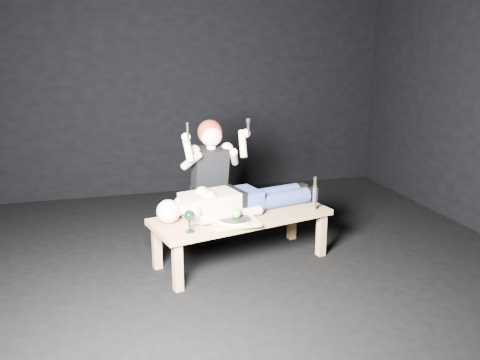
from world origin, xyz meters
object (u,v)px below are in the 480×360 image
Objects in this scene: goblet at (189,221)px; lying_man at (241,197)px; serving_tray at (234,222)px; kneeling_woman at (208,181)px; table at (241,238)px; carving_knife at (315,193)px.

lying_man is at bearing 36.99° from goblet.
lying_man reaches higher than serving_tray.
goblet is (-0.31, -0.79, -0.10)m from kneeling_woman.
kneeling_woman is 0.85m from goblet.
kneeling_woman is at bearing 106.93° from lying_man.
lying_man reaches higher than table.
kneeling_woman is (-0.20, 0.48, 0.41)m from table.
kneeling_woman is at bearing 134.71° from carving_knife.
serving_tray is (-0.12, -0.21, 0.24)m from table.
serving_tray is at bearing -128.62° from lying_man.
carving_knife is (1.18, 0.25, 0.06)m from goblet.
kneeling_woman is 6.97× the size of goblet.
table is at bearing 161.68° from carving_knife.
kneeling_woman is at bearing 68.21° from goblet.
table is at bearing 59.93° from serving_tray.
lying_man is 0.66m from carving_knife.
table is 1.24× the size of kneeling_woman.
lying_man is 0.45m from kneeling_woman.
carving_knife is (0.67, -0.05, 0.38)m from table.
goblet is at bearing -117.95° from kneeling_woman.
table is 1.03× the size of lying_man.
kneeling_woman is 4.12× the size of carving_knife.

